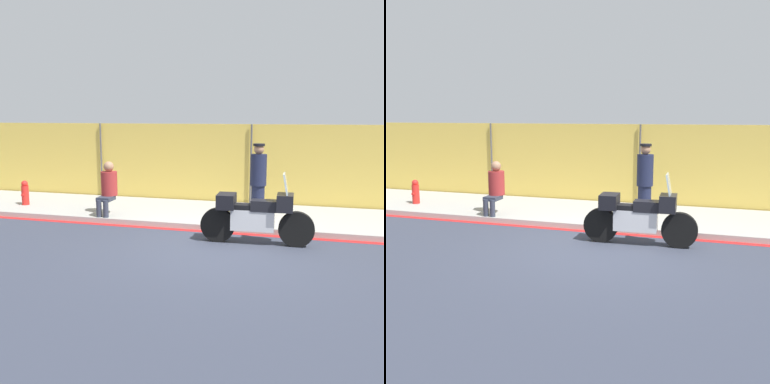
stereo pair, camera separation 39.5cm
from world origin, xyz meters
TOP-DOWN VIEW (x-y plane):
  - ground_plane at (0.00, 0.00)m, footprint 120.00×120.00m
  - sidewalk at (0.00, 2.74)m, footprint 34.25×2.86m
  - curb_paint_stripe at (0.00, 1.22)m, footprint 34.25×0.18m
  - storefront_fence at (-0.00, 4.25)m, footprint 32.53×0.17m
  - motorcycle at (0.60, 0.53)m, footprint 2.31×0.54m
  - officer_standing at (0.40, 2.56)m, footprint 0.40×0.40m
  - person_seated_on_curb at (-3.26, 1.78)m, footprint 0.41×0.70m
  - fire_hydrant at (-6.03, 2.27)m, footprint 0.20×0.25m

SIDE VIEW (x-z plane):
  - ground_plane at x=0.00m, z-range 0.00..0.00m
  - curb_paint_stripe at x=0.00m, z-range 0.00..0.01m
  - sidewalk at x=0.00m, z-range 0.00..0.13m
  - fire_hydrant at x=-6.03m, z-range 0.12..0.81m
  - motorcycle at x=0.60m, z-range -0.14..1.34m
  - person_seated_on_curb at x=-3.26m, z-range 0.20..1.53m
  - officer_standing at x=0.40m, z-range 0.15..1.94m
  - storefront_fence at x=0.00m, z-range 0.00..2.35m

